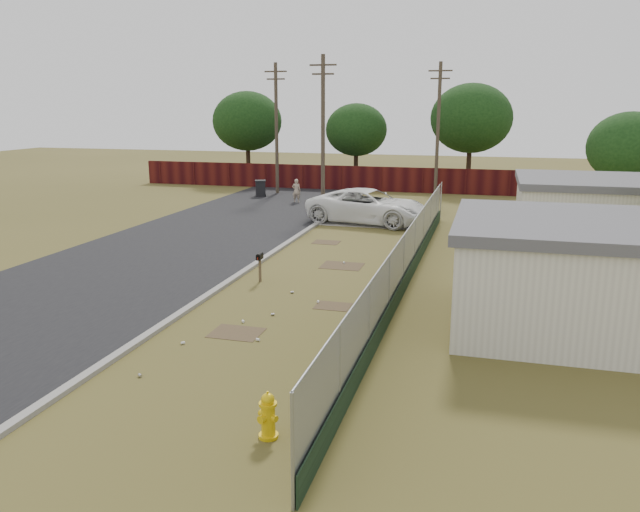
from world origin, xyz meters
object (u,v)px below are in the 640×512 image
(pickup_truck, at_px, (369,206))
(trash_bin, at_px, (260,188))
(mailbox, at_px, (260,259))
(pedestrian, at_px, (296,191))
(fire_hydrant, at_px, (268,416))

(pickup_truck, height_order, trash_bin, pickup_truck)
(pickup_truck, relative_size, trash_bin, 5.83)
(mailbox, relative_size, pedestrian, 0.69)
(fire_hydrant, xyz_separation_m, mailbox, (-3.98, 10.07, 0.39))
(fire_hydrant, relative_size, trash_bin, 0.84)
(pickup_truck, xyz_separation_m, pedestrian, (-5.92, 5.93, -0.14))
(pickup_truck, bearing_deg, fire_hydrant, -163.45)
(pedestrian, bearing_deg, trash_bin, -36.64)
(mailbox, distance_m, trash_bin, 21.55)
(pickup_truck, distance_m, pedestrian, 8.38)
(trash_bin, bearing_deg, mailbox, -69.34)
(pickup_truck, bearing_deg, pedestrian, 55.30)
(fire_hydrant, distance_m, pedestrian, 29.48)
(trash_bin, bearing_deg, pickup_truck, -40.79)
(mailbox, xyz_separation_m, pickup_truck, (1.54, 12.27, 0.07))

